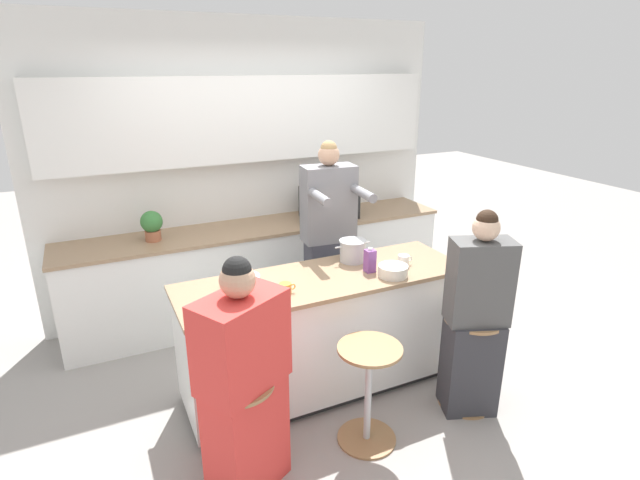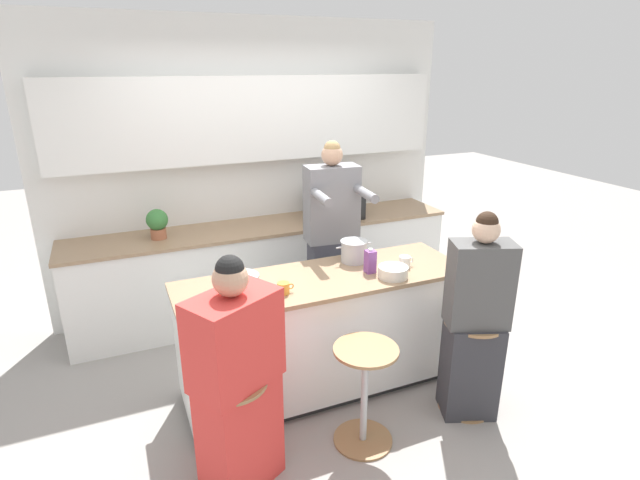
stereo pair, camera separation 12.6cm
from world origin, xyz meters
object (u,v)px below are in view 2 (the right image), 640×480
object	(u,v)px
person_cooking	(332,247)
banana_bunch	(220,297)
coffee_cup_near	(405,262)
juice_carton	(370,261)
person_seated_near	(475,327)
coffee_cup_far	(284,288)
fruit_bowl	(393,272)
bar_stool_leftmost	(234,425)
bar_stool_rightmost	(470,359)
person_wrapped_blanket	(237,385)
microwave	(335,203)
potted_plant	(157,222)
kitchen_island	(324,333)
bar_stool_center	(365,389)
cooking_pot	(354,251)

from	to	relation	value
person_cooking	banana_bunch	size ratio (longest dim) A/B	11.66
coffee_cup_near	juice_carton	bearing A→B (deg)	176.35
person_cooking	juice_carton	bearing A→B (deg)	-85.89
person_seated_near	coffee_cup_far	size ratio (longest dim) A/B	13.04
coffee_cup_near	banana_bunch	xyz separation A→B (m)	(-1.35, 0.00, -0.02)
fruit_bowl	coffee_cup_near	bearing A→B (deg)	35.24
juice_carton	person_seated_near	bearing A→B (deg)	-52.00
banana_bunch	person_seated_near	bearing A→B (deg)	-20.71
bar_stool_leftmost	bar_stool_rightmost	bearing A→B (deg)	0.52
person_wrapped_blanket	microwave	size ratio (longest dim) A/B	2.88
coffee_cup_near	juice_carton	distance (m)	0.28
banana_bunch	potted_plant	world-z (taller)	potted_plant
potted_plant	kitchen_island	bearing A→B (deg)	-54.28
kitchen_island	fruit_bowl	size ratio (longest dim) A/B	9.94
bar_stool_center	person_cooking	world-z (taller)	person_cooking
person_cooking	juice_carton	size ratio (longest dim) A/B	9.65
bar_stool_rightmost	potted_plant	xyz separation A→B (m)	(-1.78, 1.95, 0.63)
coffee_cup_far	potted_plant	world-z (taller)	potted_plant
person_seated_near	coffee_cup_near	bearing A→B (deg)	129.33
bar_stool_rightmost	kitchen_island	bearing A→B (deg)	143.10
bar_stool_rightmost	microwave	bearing A→B (deg)	94.13
person_seated_near	potted_plant	distance (m)	2.68
person_wrapped_blanket	coffee_cup_far	xyz separation A→B (m)	(0.45, 0.51, 0.27)
coffee_cup_near	microwave	size ratio (longest dim) A/B	0.24
bar_stool_rightmost	person_cooking	world-z (taller)	person_cooking
fruit_bowl	juice_carton	bearing A→B (deg)	127.32
kitchen_island	microwave	size ratio (longest dim) A/B	4.21
microwave	person_seated_near	bearing A→B (deg)	-86.66
bar_stool_center	potted_plant	size ratio (longest dim) A/B	2.64
bar_stool_center	fruit_bowl	world-z (taller)	fruit_bowl
person_wrapped_blanket	potted_plant	distance (m)	2.03
bar_stool_rightmost	person_wrapped_blanket	size ratio (longest dim) A/B	0.48
bar_stool_rightmost	coffee_cup_far	bearing A→B (deg)	157.81
coffee_cup_near	potted_plant	distance (m)	2.11
person_cooking	person_wrapped_blanket	bearing A→B (deg)	-126.30
person_cooking	coffee_cup_near	size ratio (longest dim) A/B	15.05
kitchen_island	person_seated_near	xyz separation A→B (m)	(0.80, -0.65, 0.21)
fruit_bowl	coffee_cup_near	world-z (taller)	coffee_cup_near
bar_stool_leftmost	juice_carton	world-z (taller)	juice_carton
fruit_bowl	microwave	xyz separation A→B (m)	(0.25, 1.49, 0.10)
person_wrapped_blanket	person_seated_near	distance (m)	1.60
bar_stool_rightmost	juice_carton	size ratio (longest dim) A/B	3.80
bar_stool_leftmost	potted_plant	world-z (taller)	potted_plant
microwave	potted_plant	distance (m)	1.65
person_cooking	cooking_pot	bearing A→B (deg)	-87.97
juice_carton	potted_plant	bearing A→B (deg)	132.91
bar_stool_center	banana_bunch	size ratio (longest dim) A/B	4.59
cooking_pot	bar_stool_center	bearing A→B (deg)	-111.68
bar_stool_leftmost	bar_stool_rightmost	size ratio (longest dim) A/B	1.00
potted_plant	bar_stool_leftmost	bearing A→B (deg)	-86.12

